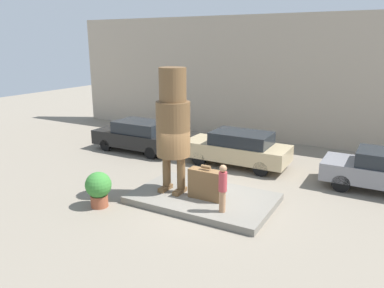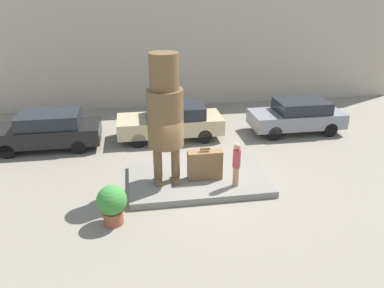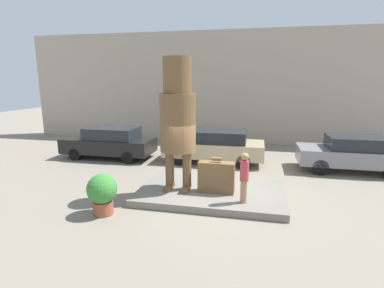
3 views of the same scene
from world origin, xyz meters
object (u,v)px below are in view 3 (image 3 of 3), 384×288
Objects in this scene: tourist at (244,176)px; planter_pot at (102,192)px; parked_car_black at (110,142)px; giant_suitcase at (216,177)px; statue_figure at (178,114)px; parked_car_tan at (215,146)px; parked_car_grey at (352,153)px.

tourist reaches higher than planter_pot.
tourist reaches higher than parked_car_black.
giant_suitcase is at bearing 144.08° from tourist.
parked_car_tan is at bearing 81.80° from statue_figure.
parked_car_grey is at bearing 39.19° from giant_suitcase.
parked_car_grey reaches higher than planter_pot.
tourist is 4.27m from planter_pot.
giant_suitcase is at bearing 39.19° from parked_car_grey.
parked_car_tan is at bearing 107.26° from tourist.
parked_car_black is 6.85m from planter_pot.
statue_figure is 4.95m from parked_car_tan.
giant_suitcase is 7.44m from parked_car_black.
parked_car_grey is 3.52× the size of planter_pot.
giant_suitcase is at bearing 98.56° from parked_car_tan.
planter_pot is at bearing -132.57° from statue_figure.
statue_figure is at bearing 32.73° from parked_car_grey.
tourist is (0.94, -0.68, 0.33)m from giant_suitcase.
planter_pot is (-1.80, -1.96, -2.13)m from statue_figure.
statue_figure reaches higher than parked_car_tan.
statue_figure is 6.66m from parked_car_black.
parked_car_tan is at bearing 69.19° from planter_pot.
parked_car_grey is (6.03, -0.19, -0.00)m from parked_car_tan.
statue_figure is 2.82× the size of tourist.
parked_car_black is (-4.75, 4.21, -2.00)m from statue_figure.
statue_figure is at bearing 138.47° from parked_car_black.
tourist reaches higher than giant_suitcase.
parked_car_grey is (6.68, 4.29, -2.00)m from statue_figure.
statue_figure reaches higher than planter_pot.
statue_figure is at bearing 161.74° from tourist.
tourist is at bearing 16.61° from planter_pot.
parked_car_black reaches higher than giant_suitcase.
parked_car_tan reaches higher than giant_suitcase.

